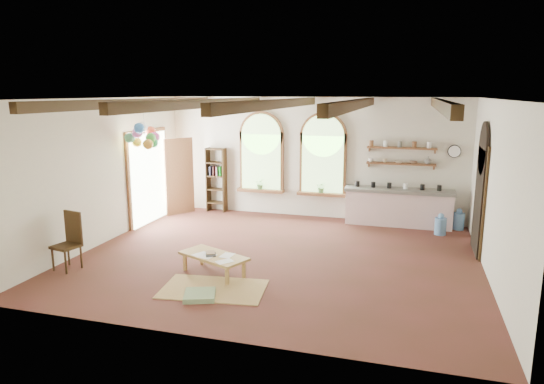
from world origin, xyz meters
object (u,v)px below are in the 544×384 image
(kitchen_counter, at_px, (398,207))
(side_chair, at_px, (68,253))
(coffee_table, at_px, (214,257))
(balloon_cluster, at_px, (144,136))

(kitchen_counter, bearing_deg, side_chair, -140.08)
(kitchen_counter, distance_m, side_chair, 7.75)
(kitchen_counter, relative_size, coffee_table, 1.86)
(balloon_cluster, bearing_deg, kitchen_counter, 22.82)
(side_chair, distance_m, balloon_cluster, 3.27)
(kitchen_counter, relative_size, side_chair, 2.42)
(coffee_table, bearing_deg, balloon_cluster, 141.13)
(coffee_table, relative_size, side_chair, 1.31)
(kitchen_counter, height_order, side_chair, side_chair)
(side_chair, xyz_separation_m, balloon_cluster, (0.24, 2.57, 2.01))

